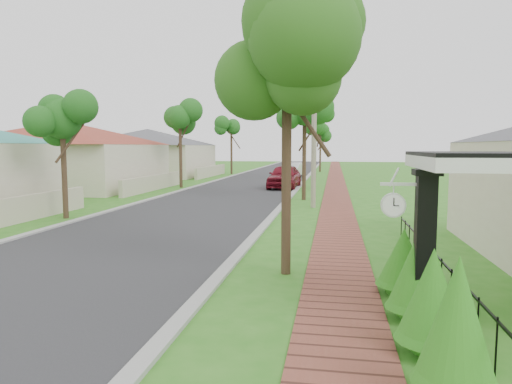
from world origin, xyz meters
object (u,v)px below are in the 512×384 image
Objects in this scene: parked_car_white at (293,170)px; utility_pole at (314,131)px; near_tree at (287,64)px; porch_post at (424,255)px; parked_car_red at (284,176)px; station_clock at (394,203)px.

utility_pole reaches higher than parked_car_white.
near_tree is 0.83× the size of utility_pole.
porch_post is at bearing -73.74° from parked_car_white.
near_tree is (2.79, -32.45, 3.97)m from parked_car_white.
utility_pole is at bearing -74.55° from parked_car_white.
parked_car_red is 10.46m from utility_pole.
parked_car_red is 11.25m from parked_car_white.
parked_car_white is at bearing 98.61° from porch_post.
utility_pole is (-2.41, 13.91, 2.45)m from porch_post.
station_clock reaches higher than parked_car_white.
utility_pole is at bearing 97.86° from station_clock.
porch_post reaches higher than parked_car_red.
station_clock is at bearing -74.52° from parked_car_white.
parked_car_red is 1.14× the size of parked_car_white.
utility_pole is (0.09, 11.41, -1.09)m from near_tree.
utility_pole is at bearing 89.54° from near_tree.
parked_car_red is at bearing 103.88° from utility_pole.
parked_car_red is 24.10m from station_clock.
porch_post reaches higher than station_clock.
porch_post is at bearing -4.00° from station_clock.
parked_car_white is at bearing 94.92° from near_tree.
parked_car_red is at bearing 96.27° from near_tree.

